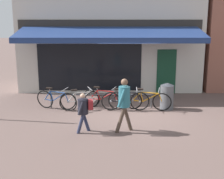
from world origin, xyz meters
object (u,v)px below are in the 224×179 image
object	(u,v)px
bicycle_silver	(81,100)
bicycle_black	(126,101)
bicycle_orange	(148,101)
bicycle_red	(104,99)
pedestrian_adult	(125,100)
bicycle_blue	(57,100)
litter_bin	(168,96)
pedestrian_child	(85,108)

from	to	relation	value
bicycle_silver	bicycle_black	world-z (taller)	bicycle_black
bicycle_silver	bicycle_orange	world-z (taller)	bicycle_orange
bicycle_red	pedestrian_adult	size ratio (longest dim) A/B	1.06
bicycle_orange	bicycle_blue	bearing A→B (deg)	-168.08
bicycle_orange	litter_bin	world-z (taller)	litter_bin
pedestrian_adult	bicycle_silver	bearing A→B (deg)	-58.79
bicycle_red	bicycle_orange	bearing A→B (deg)	9.83
bicycle_blue	bicycle_silver	bearing A→B (deg)	28.93
bicycle_silver	bicycle_red	xyz separation A→B (m)	(0.90, 0.07, 0.03)
bicycle_blue	pedestrian_child	bearing A→B (deg)	-39.44
bicycle_red	bicycle_black	size ratio (longest dim) A/B	0.95
bicycle_silver	bicycle_red	size ratio (longest dim) A/B	0.89
bicycle_black	pedestrian_child	bearing A→B (deg)	-119.76
bicycle_silver	pedestrian_adult	bearing A→B (deg)	-79.97
bicycle_silver	bicycle_orange	xyz separation A→B (m)	(2.56, -0.19, 0.03)
bicycle_blue	bicycle_silver	xyz separation A→B (m)	(0.90, 0.11, -0.03)
bicycle_blue	bicycle_orange	distance (m)	3.47
pedestrian_adult	bicycle_red	bearing A→B (deg)	-76.48
bicycle_black	litter_bin	distance (m)	1.64
bicycle_blue	bicycle_silver	distance (m)	0.91
bicycle_red	bicycle_blue	bearing A→B (deg)	-155.59
bicycle_blue	litter_bin	world-z (taller)	litter_bin
bicycle_blue	bicycle_red	distance (m)	1.81
bicycle_orange	pedestrian_adult	bearing A→B (deg)	-100.20
pedestrian_adult	litter_bin	xyz separation A→B (m)	(1.75, 2.40, -0.47)
pedestrian_adult	pedestrian_child	world-z (taller)	pedestrian_adult
bicycle_silver	pedestrian_adult	size ratio (longest dim) A/B	0.95
bicycle_red	litter_bin	size ratio (longest dim) A/B	1.68
bicycle_black	litter_bin	world-z (taller)	litter_bin
bicycle_orange	pedestrian_child	xyz separation A→B (m)	(-2.17, -2.29, 0.36)
bicycle_black	bicycle_silver	bearing A→B (deg)	173.11
bicycle_blue	bicycle_black	size ratio (longest dim) A/B	0.93
bicycle_orange	pedestrian_child	size ratio (longest dim) A/B	1.49
bicycle_black	litter_bin	xyz separation A→B (m)	(1.62, 0.21, 0.13)
bicycle_black	bicycle_red	bearing A→B (deg)	160.86
bicycle_red	bicycle_orange	xyz separation A→B (m)	(1.67, -0.26, -0.00)
bicycle_black	pedestrian_adult	bearing A→B (deg)	-92.58
bicycle_silver	bicycle_black	bearing A→B (deg)	-31.06
bicycle_black	bicycle_orange	bearing A→B (deg)	3.67
bicycle_blue	pedestrian_child	world-z (taller)	pedestrian_child
bicycle_silver	bicycle_black	size ratio (longest dim) A/B	0.85
litter_bin	bicycle_orange	bearing A→B (deg)	-167.75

